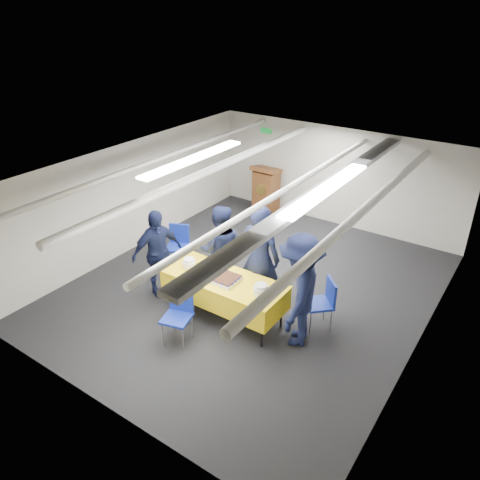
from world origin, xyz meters
name	(u,v)px	position (x,y,z in m)	size (l,w,h in m)	color
ground	(253,288)	(0.00, 0.00, 0.00)	(7.00, 7.00, 0.00)	black
room_shell	(271,192)	(0.09, 0.41, 1.81)	(6.00, 7.00, 2.30)	beige
serving_table	(224,289)	(0.08, -1.02, 0.56)	(2.10, 0.84, 0.77)	black
sheet_cake	(223,278)	(0.12, -1.08, 0.81)	(0.52, 0.40, 0.09)	white
plate_stack_left	(189,263)	(-0.60, -1.07, 0.85)	(0.22, 0.22, 0.17)	white
plate_stack_right	(261,290)	(0.83, -1.07, 0.85)	(0.24, 0.24, 0.17)	white
podium	(266,190)	(-1.60, 3.05, 0.61)	(0.62, 0.53, 1.25)	brown
chair_near	(179,311)	(-0.16, -1.87, 0.53)	(0.52, 0.52, 0.87)	gray
chair_right	(324,299)	(1.56, -0.31, 0.53)	(0.59, 0.59, 0.87)	gray
chair_left	(178,242)	(-1.69, -0.13, 0.53)	(0.56, 0.56, 0.87)	gray
sailor_a	(260,258)	(0.40, -0.41, 0.96)	(0.70, 0.46, 1.93)	black
sailor_b	(220,250)	(-0.46, -0.39, 0.84)	(0.82, 0.64, 1.69)	black
sailor_c	(157,253)	(-1.34, -1.06, 0.81)	(0.95, 0.40, 1.63)	black
sailor_d	(300,291)	(1.38, -0.85, 0.93)	(1.20, 0.69, 1.86)	black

